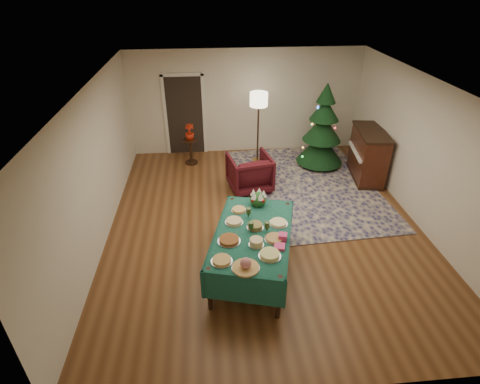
{
  "coord_description": "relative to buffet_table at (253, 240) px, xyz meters",
  "views": [
    {
      "loc": [
        -1.04,
        -6.02,
        4.33
      ],
      "look_at": [
        -0.52,
        -0.46,
        1.0
      ],
      "focal_mm": 28.0,
      "sensor_mm": 36.0,
      "label": 1
    }
  ],
  "objects": [
    {
      "name": "platter_9",
      "position": [
        -0.16,
        0.62,
        0.18
      ],
      "size": [
        0.26,
        0.26,
        0.04
      ],
      "color": "silver",
      "rests_on": "buffet_table"
    },
    {
      "name": "side_table",
      "position": [
        -1.08,
        4.15,
        -0.32
      ],
      "size": [
        0.36,
        0.36,
        0.65
      ],
      "color": "black",
      "rests_on": "ground"
    },
    {
      "name": "gift_box",
      "position": [
        0.43,
        -0.23,
        0.21
      ],
      "size": [
        0.15,
        0.15,
        0.11
      ],
      "primitive_type": "cube",
      "rotation": [
        0.0,
        0.0,
        -0.25
      ],
      "color": "#E33F81",
      "rests_on": "buffet_table"
    },
    {
      "name": "platter_8",
      "position": [
        0.44,
        0.18,
        0.18
      ],
      "size": [
        0.31,
        0.31,
        0.04
      ],
      "color": "silver",
      "rests_on": "buffet_table"
    },
    {
      "name": "doorway",
      "position": [
        -1.2,
        4.83,
        0.46
      ],
      "size": [
        1.08,
        0.04,
        2.16
      ],
      "color": "black",
      "rests_on": "ground"
    },
    {
      "name": "room_shell",
      "position": [
        0.4,
        1.35,
        0.72
      ],
      "size": [
        7.0,
        7.0,
        7.0
      ],
      "color": "#593319",
      "rests_on": "ground"
    },
    {
      "name": "platter_5",
      "position": [
        0.3,
        -0.22,
        0.18
      ],
      "size": [
        0.31,
        0.31,
        0.04
      ],
      "color": "silver",
      "rests_on": "buffet_table"
    },
    {
      "name": "platter_6",
      "position": [
        -0.27,
        0.28,
        0.18
      ],
      "size": [
        0.3,
        0.3,
        0.05
      ],
      "color": "silver",
      "rests_on": "buffet_table"
    },
    {
      "name": "platter_7",
      "position": [
        0.05,
        0.1,
        0.19
      ],
      "size": [
        0.27,
        0.27,
        0.08
      ],
      "color": "silver",
      "rests_on": "buffet_table"
    },
    {
      "name": "platter_1",
      "position": [
        -0.2,
        -0.81,
        0.22
      ],
      "size": [
        0.39,
        0.39,
        0.17
      ],
      "color": "silver",
      "rests_on": "buffet_table"
    },
    {
      "name": "napkin_stack",
      "position": [
        0.35,
        -0.42,
        0.18
      ],
      "size": [
        0.19,
        0.19,
        0.04
      ],
      "primitive_type": "cube",
      "rotation": [
        0.0,
        0.0,
        -0.25
      ],
      "color": "#F24386",
      "rests_on": "buffet_table"
    },
    {
      "name": "centerpiece",
      "position": [
        0.18,
        0.77,
        0.3
      ],
      "size": [
        0.28,
        0.29,
        0.33
      ],
      "color": "#1E4C1E",
      "rests_on": "buffet_table"
    },
    {
      "name": "floor_lamp",
      "position": [
        0.64,
        4.13,
        0.9
      ],
      "size": [
        0.44,
        0.44,
        1.8
      ],
      "color": "#A57F3F",
      "rests_on": "ground"
    },
    {
      "name": "platter_2",
      "position": [
        0.17,
        -0.6,
        0.19
      ],
      "size": [
        0.33,
        0.33,
        0.07
      ],
      "color": "silver",
      "rests_on": "buffet_table"
    },
    {
      "name": "goblet_1",
      "position": [
        0.22,
        -0.02,
        0.26
      ],
      "size": [
        0.08,
        0.08,
        0.18
      ],
      "color": "#2D471E",
      "rests_on": "buffet_table"
    },
    {
      "name": "goblet_2",
      "position": [
        -0.03,
        0.0,
        0.26
      ],
      "size": [
        0.08,
        0.08,
        0.18
      ],
      "color": "#2D471E",
      "rests_on": "buffet_table"
    },
    {
      "name": "platter_4",
      "position": [
        0.01,
        -0.32,
        0.21
      ],
      "size": [
        0.23,
        0.23,
        0.11
      ],
      "color": "silver",
      "rests_on": "buffet_table"
    },
    {
      "name": "potted_plant",
      "position": [
        -1.08,
        4.15,
        0.13
      ],
      "size": [
        0.23,
        0.41,
        0.23
      ],
      "primitive_type": "imported",
      "color": "#AA1F0C",
      "rests_on": "side_table"
    },
    {
      "name": "goblet_0",
      "position": [
        -0.02,
        0.4,
        0.26
      ],
      "size": [
        0.08,
        0.08,
        0.18
      ],
      "color": "#2D471E",
      "rests_on": "buffet_table"
    },
    {
      "name": "piano",
      "position": [
        3.09,
        2.99,
        -0.05
      ],
      "size": [
        0.81,
        1.44,
        1.19
      ],
      "color": "black",
      "rests_on": "ground"
    },
    {
      "name": "christmas_tree",
      "position": [
        2.18,
        3.76,
        0.31
      ],
      "size": [
        1.34,
        1.34,
        2.1
      ],
      "color": "black",
      "rests_on": "ground"
    },
    {
      "name": "armchair",
      "position": [
        0.26,
        2.7,
        -0.18
      ],
      "size": [
        1.04,
        0.99,
        0.92
      ],
      "primitive_type": "imported",
      "rotation": [
        0.0,
        0.0,
        3.34
      ],
      "color": "#430E14",
      "rests_on": "ground"
    },
    {
      "name": "rug",
      "position": [
        1.52,
        2.69,
        -0.62
      ],
      "size": [
        3.44,
        4.38,
        0.02
      ],
      "primitive_type": "cube",
      "rotation": [
        0.0,
        0.0,
        0.06
      ],
      "color": "#131349",
      "rests_on": "ground"
    },
    {
      "name": "buffet_table",
      "position": [
        0.0,
        0.0,
        0.0
      ],
      "size": [
        1.66,
        2.27,
        0.79
      ],
      "color": "black",
      "rests_on": "ground"
    },
    {
      "name": "platter_0",
      "position": [
        -0.52,
        -0.65,
        0.18
      ],
      "size": [
        0.31,
        0.31,
        0.05
      ],
      "color": "silver",
      "rests_on": "buffet_table"
    },
    {
      "name": "platter_3",
      "position": [
        -0.39,
        -0.2,
        0.18
      ],
      "size": [
        0.35,
        0.35,
        0.05
      ],
      "color": "silver",
      "rests_on": "buffet_table"
    }
  ]
}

